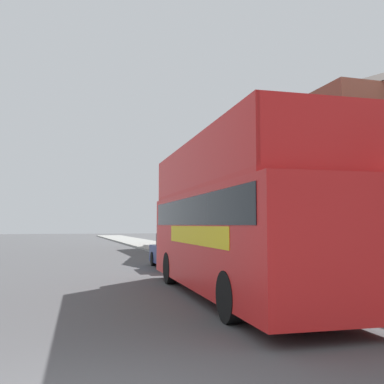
{
  "coord_description": "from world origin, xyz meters",
  "views": [
    {
      "loc": [
        -0.18,
        -4.38,
        1.87
      ],
      "look_at": [
        2.99,
        6.32,
        2.69
      ],
      "focal_mm": 42.0,
      "sensor_mm": 36.0,
      "label": 1
    }
  ],
  "objects": [
    {
      "name": "lamp_post_nearest",
      "position": [
        6.49,
        5.0,
        3.44
      ],
      "size": [
        0.35,
        0.35,
        4.8
      ],
      "color": "black",
      "rests_on": "sidewalk"
    },
    {
      "name": "tour_bus",
      "position": [
        4.24,
        6.71,
        1.78
      ],
      "size": [
        2.9,
        9.96,
        4.04
      ],
      "rotation": [
        0.0,
        0.0,
        -0.04
      ],
      "color": "red",
      "rests_on": "ground_plane"
    },
    {
      "name": "brick_terrace_rear",
      "position": [
        12.87,
        22.32,
        4.91
      ],
      "size": [
        6.0,
        24.99,
        9.82
      ],
      "color": "brown",
      "rests_on": "ground_plane"
    },
    {
      "name": "lamp_post_second",
      "position": [
        6.48,
        13.11,
        3.51
      ],
      "size": [
        0.35,
        0.35,
        4.91
      ],
      "color": "black",
      "rests_on": "sidewalk"
    },
    {
      "name": "parked_car_ahead_of_bus",
      "position": [
        4.77,
        14.66,
        0.69
      ],
      "size": [
        1.88,
        4.25,
        1.49
      ],
      "rotation": [
        0.0,
        0.0,
        -0.03
      ],
      "color": "navy",
      "rests_on": "ground_plane"
    },
    {
      "name": "ground_plane",
      "position": [
        0.0,
        21.0,
        0.0
      ],
      "size": [
        144.0,
        144.0,
        0.0
      ],
      "primitive_type": "plane",
      "color": "#4C4C4F"
    },
    {
      "name": "sidewalk",
      "position": [
        7.88,
        18.0,
        0.07
      ],
      "size": [
        3.99,
        108.0,
        0.14
      ],
      "color": "#999993",
      "rests_on": "ground_plane"
    }
  ]
}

